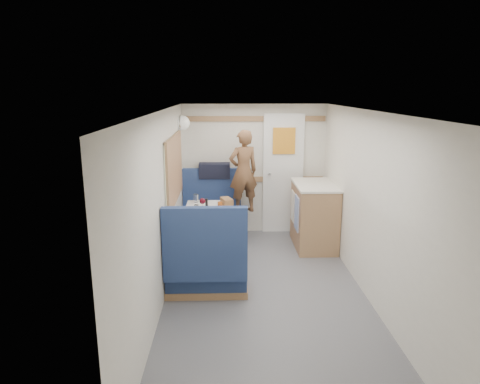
{
  "coord_description": "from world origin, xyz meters",
  "views": [
    {
      "loc": [
        -0.41,
        -4.26,
        2.22
      ],
      "look_at": [
        -0.26,
        0.9,
        0.97
      ],
      "focal_mm": 32.0,
      "sensor_mm": 36.0,
      "label": 1
    }
  ],
  "objects_px": {
    "wine_glass": "(202,202)",
    "bread_loaf": "(227,202)",
    "person": "(243,171)",
    "tumbler_mid": "(196,198)",
    "tumbler_left": "(196,209)",
    "bench_near": "(207,267)",
    "orange_fruit": "(217,209)",
    "galley_counter": "(314,215)",
    "cheese_block": "(206,214)",
    "duffel_bag": "(215,171)",
    "pepper_grinder": "(207,202)",
    "dinette_table": "(209,221)",
    "dome_light": "(183,123)",
    "beer_glass": "(220,206)",
    "bench_far": "(212,220)",
    "tray": "(221,212)"
  },
  "relations": [
    {
      "from": "tumbler_left",
      "to": "bread_loaf",
      "type": "bearing_deg",
      "value": 43.4
    },
    {
      "from": "bench_near",
      "to": "galley_counter",
      "type": "bearing_deg",
      "value": 43.94
    },
    {
      "from": "pepper_grinder",
      "to": "dome_light",
      "type": "bearing_deg",
      "value": 117.5
    },
    {
      "from": "duffel_bag",
      "to": "pepper_grinder",
      "type": "height_order",
      "value": "duffel_bag"
    },
    {
      "from": "person",
      "to": "pepper_grinder",
      "type": "bearing_deg",
      "value": 31.28
    },
    {
      "from": "tumbler_mid",
      "to": "orange_fruit",
      "type": "bearing_deg",
      "value": -61.96
    },
    {
      "from": "dome_light",
      "to": "beer_glass",
      "type": "height_order",
      "value": "dome_light"
    },
    {
      "from": "orange_fruit",
      "to": "pepper_grinder",
      "type": "xyz_separation_m",
      "value": [
        -0.15,
        0.37,
        -0.01
      ]
    },
    {
      "from": "orange_fruit",
      "to": "wine_glass",
      "type": "xyz_separation_m",
      "value": [
        -0.18,
        0.11,
        0.07
      ]
    },
    {
      "from": "bench_near",
      "to": "duffel_bag",
      "type": "height_order",
      "value": "duffel_bag"
    },
    {
      "from": "bench_near",
      "to": "duffel_bag",
      "type": "distance_m",
      "value": 2.11
    },
    {
      "from": "tumbler_left",
      "to": "person",
      "type": "bearing_deg",
      "value": 57.36
    },
    {
      "from": "galley_counter",
      "to": "duffel_bag",
      "type": "height_order",
      "value": "duffel_bag"
    },
    {
      "from": "dinette_table",
      "to": "dome_light",
      "type": "height_order",
      "value": "dome_light"
    },
    {
      "from": "bench_near",
      "to": "tumbler_mid",
      "type": "bearing_deg",
      "value": 98.82
    },
    {
      "from": "duffel_bag",
      "to": "tumbler_left",
      "type": "xyz_separation_m",
      "value": [
        -0.19,
        -1.27,
        -0.24
      ]
    },
    {
      "from": "person",
      "to": "pepper_grinder",
      "type": "distance_m",
      "value": 0.87
    },
    {
      "from": "tumbler_left",
      "to": "tumbler_mid",
      "type": "height_order",
      "value": "tumbler_mid"
    },
    {
      "from": "tray",
      "to": "wine_glass",
      "type": "relative_size",
      "value": 1.89
    },
    {
      "from": "duffel_bag",
      "to": "bread_loaf",
      "type": "bearing_deg",
      "value": -78.61
    },
    {
      "from": "pepper_grinder",
      "to": "tumbler_left",
      "type": "bearing_deg",
      "value": -108.65
    },
    {
      "from": "tray",
      "to": "dome_light",
      "type": "bearing_deg",
      "value": 118.76
    },
    {
      "from": "tumbler_mid",
      "to": "bread_loaf",
      "type": "height_order",
      "value": "tumbler_mid"
    },
    {
      "from": "tray",
      "to": "beer_glass",
      "type": "distance_m",
      "value": 0.15
    },
    {
      "from": "person",
      "to": "tumbler_mid",
      "type": "bearing_deg",
      "value": 14.09
    },
    {
      "from": "dome_light",
      "to": "bread_loaf",
      "type": "xyz_separation_m",
      "value": [
        0.61,
        -0.64,
        -0.98
      ]
    },
    {
      "from": "galley_counter",
      "to": "bread_loaf",
      "type": "relative_size",
      "value": 4.23
    },
    {
      "from": "person",
      "to": "beer_glass",
      "type": "height_order",
      "value": "person"
    },
    {
      "from": "beer_glass",
      "to": "galley_counter",
      "type": "bearing_deg",
      "value": 22.27
    },
    {
      "from": "bench_near",
      "to": "cheese_block",
      "type": "relative_size",
      "value": 10.65
    },
    {
      "from": "bench_near",
      "to": "tumbler_left",
      "type": "height_order",
      "value": "bench_near"
    },
    {
      "from": "dinette_table",
      "to": "tumbler_left",
      "type": "xyz_separation_m",
      "value": [
        -0.15,
        -0.15,
        0.2
      ]
    },
    {
      "from": "orange_fruit",
      "to": "galley_counter",
      "type": "bearing_deg",
      "value": 28.57
    },
    {
      "from": "orange_fruit",
      "to": "bread_loaf",
      "type": "bearing_deg",
      "value": 73.38
    },
    {
      "from": "cheese_block",
      "to": "tumbler_left",
      "type": "distance_m",
      "value": 0.23
    },
    {
      "from": "dome_light",
      "to": "orange_fruit",
      "type": "distance_m",
      "value": 1.51
    },
    {
      "from": "tumbler_left",
      "to": "cheese_block",
      "type": "bearing_deg",
      "value": -55.92
    },
    {
      "from": "dinette_table",
      "to": "beer_glass",
      "type": "distance_m",
      "value": 0.25
    },
    {
      "from": "dinette_table",
      "to": "tray",
      "type": "xyz_separation_m",
      "value": [
        0.15,
        -0.14,
        0.16
      ]
    },
    {
      "from": "bench_near",
      "to": "galley_counter",
      "type": "relative_size",
      "value": 1.14
    },
    {
      "from": "bench_near",
      "to": "dome_light",
      "type": "xyz_separation_m",
      "value": [
        -0.39,
        1.71,
        1.45
      ]
    },
    {
      "from": "dome_light",
      "to": "tumbler_left",
      "type": "xyz_separation_m",
      "value": [
        0.24,
        -1.0,
        -0.98
      ]
    },
    {
      "from": "pepper_grinder",
      "to": "tumbler_mid",
      "type": "bearing_deg",
      "value": 128.59
    },
    {
      "from": "wine_glass",
      "to": "person",
      "type": "bearing_deg",
      "value": 58.68
    },
    {
      "from": "bench_far",
      "to": "duffel_bag",
      "type": "bearing_deg",
      "value": 80.5
    },
    {
      "from": "bread_loaf",
      "to": "wine_glass",
      "type": "bearing_deg",
      "value": -136.56
    },
    {
      "from": "bench_far",
      "to": "tumbler_left",
      "type": "distance_m",
      "value": 1.13
    },
    {
      "from": "pepper_grinder",
      "to": "duffel_bag",
      "type": "bearing_deg",
      "value": 85.0
    },
    {
      "from": "cheese_block",
      "to": "galley_counter",
      "type": "bearing_deg",
      "value": 30.78
    },
    {
      "from": "wine_glass",
      "to": "bread_loaf",
      "type": "xyz_separation_m",
      "value": [
        0.3,
        0.29,
        -0.08
      ]
    }
  ]
}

